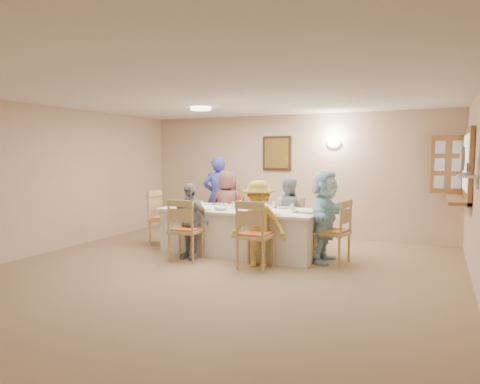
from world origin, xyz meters
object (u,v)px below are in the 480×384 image
at_px(chair_back_left, 230,215).
at_px(diner_back_right, 288,213).
at_px(diner_right_end, 324,216).
at_px(diner_back_left, 227,207).
at_px(chair_front_left, 186,229).
at_px(chair_left_end, 165,218).
at_px(dining_table, 241,231).
at_px(diner_front_right, 259,224).
at_px(serving_hatch, 468,166).
at_px(desk_fan, 465,164).
at_px(chair_front_right, 256,234).
at_px(chair_right_end, 332,231).
at_px(chair_back_right, 290,223).
at_px(diner_front_left, 190,221).
at_px(caregiver, 218,197).
at_px(condiment_ketchup, 239,201).

bearing_deg(chair_back_left, diner_back_right, -2.58).
xyz_separation_m(diner_back_right, diner_right_end, (0.82, -0.68, 0.08)).
bearing_deg(diner_back_left, diner_back_right, 176.98).
xyz_separation_m(chair_back_left, diner_right_end, (2.02, -0.80, 0.20)).
distance_m(chair_front_left, diner_right_end, 2.18).
xyz_separation_m(chair_front_left, chair_left_end, (-0.95, 0.80, 0.01)).
relative_size(dining_table, diner_back_right, 2.11).
distance_m(diner_front_right, diner_right_end, 1.07).
bearing_deg(diner_front_right, serving_hatch, 19.59).
bearing_deg(desk_fan, chair_left_end, 175.17).
xyz_separation_m(chair_front_right, diner_front_right, (0.00, 0.12, 0.14)).
height_order(chair_front_left, chair_right_end, chair_right_end).
xyz_separation_m(serving_hatch, chair_right_end, (-1.87, -0.94, -1.00)).
bearing_deg(dining_table, chair_front_left, -126.87).
bearing_deg(chair_back_right, chair_front_right, -80.14).
xyz_separation_m(serving_hatch, chair_front_right, (-2.82, -1.74, -0.99)).
xyz_separation_m(serving_hatch, diner_right_end, (-2.00, -0.94, -0.78)).
distance_m(chair_right_end, diner_front_right, 1.18).
bearing_deg(chair_right_end, chair_front_right, -39.73).
bearing_deg(diner_front_right, diner_front_left, 169.67).
bearing_deg(caregiver, chair_left_end, 42.40).
distance_m(chair_front_right, diner_front_left, 1.21).
bearing_deg(diner_front_right, diner_back_right, 79.67).
bearing_deg(condiment_ketchup, desk_fan, -7.14).
distance_m(diner_front_right, condiment_ketchup, 0.97).
bearing_deg(chair_right_end, diner_front_right, -44.23).
relative_size(desk_fan, diner_right_end, 0.21).
xyz_separation_m(chair_front_left, diner_front_left, (0.00, 0.12, 0.11)).
bearing_deg(chair_front_right, serving_hatch, -147.75).
height_order(chair_back_right, diner_right_end, diner_right_end).
bearing_deg(serving_hatch, diner_right_end, -154.78).
bearing_deg(dining_table, chair_left_end, 180.00).
height_order(chair_front_right, diner_back_right, diner_back_right).
xyz_separation_m(chair_right_end, caregiver, (-2.60, 1.15, 0.32)).
distance_m(dining_table, chair_right_end, 1.55).
xyz_separation_m(diner_back_right, condiment_ketchup, (-0.64, -0.67, 0.25)).
xyz_separation_m(chair_back_right, diner_front_right, (-0.00, -1.48, 0.20)).
height_order(chair_back_right, diner_front_left, diner_front_left).
distance_m(diner_back_left, diner_back_right, 1.20).
bearing_deg(diner_back_left, caregiver, -49.26).
distance_m(desk_fan, chair_left_end, 4.98).
bearing_deg(diner_back_left, serving_hatch, -179.31).
bearing_deg(diner_back_right, diner_front_right, 90.37).
height_order(diner_back_left, diner_front_right, diner_back_left).
xyz_separation_m(serving_hatch, chair_back_left, (-4.02, -0.14, -0.98)).
bearing_deg(diner_front_left, diner_back_left, 95.94).
relative_size(chair_right_end, diner_right_end, 0.69).
height_order(desk_fan, diner_front_left, desk_fan).
xyz_separation_m(diner_back_right, caregiver, (-1.65, 0.47, 0.18)).
bearing_deg(diner_front_right, condiment_ketchup, 122.76).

